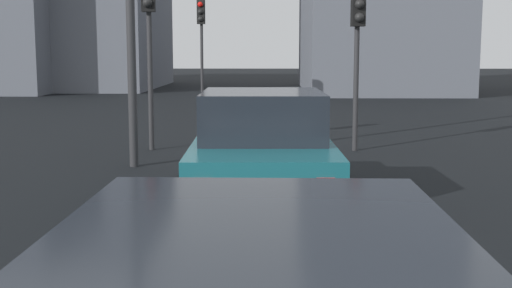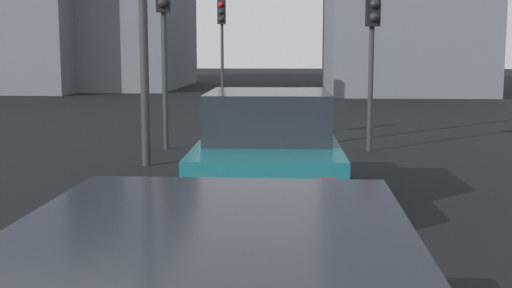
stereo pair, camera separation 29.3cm
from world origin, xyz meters
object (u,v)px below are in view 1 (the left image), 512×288
at_px(car_teal_lead, 262,150).
at_px(traffic_light_near_right, 358,30).
at_px(traffic_light_far_left, 201,30).
at_px(traffic_light_near_left, 149,20).

height_order(car_teal_lead, traffic_light_near_right, traffic_light_near_right).
bearing_deg(traffic_light_near_right, car_teal_lead, -28.00).
bearing_deg(traffic_light_far_left, car_teal_lead, 16.51).
distance_m(car_teal_lead, traffic_light_near_left, 5.88).
bearing_deg(traffic_light_near_left, traffic_light_far_left, 177.29).
relative_size(traffic_light_near_right, traffic_light_far_left, 0.88).
xyz_separation_m(car_teal_lead, traffic_light_near_right, (4.93, -1.97, 1.79)).
height_order(car_teal_lead, traffic_light_far_left, traffic_light_far_left).
bearing_deg(traffic_light_far_left, traffic_light_near_left, 8.11).
xyz_separation_m(traffic_light_near_right, traffic_light_far_left, (11.46, 4.40, 0.35)).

